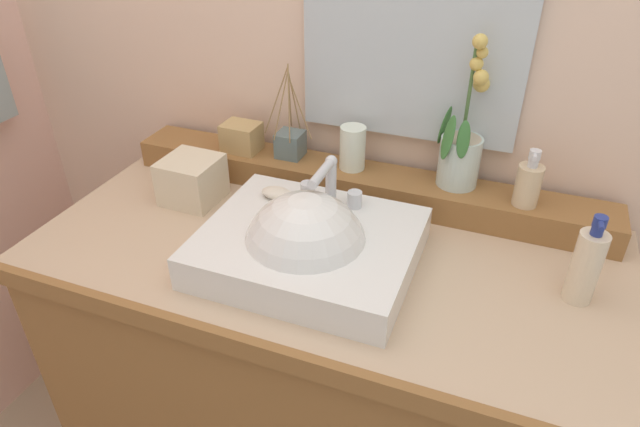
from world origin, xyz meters
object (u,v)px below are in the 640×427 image
at_px(lotion_bottle, 586,265).
at_px(soap_dispenser, 528,183).
at_px(trinket_box, 242,137).
at_px(reed_diffuser, 290,143).
at_px(tissue_box, 192,180).
at_px(sink_basin, 307,250).
at_px(soap_bar, 277,193).
at_px(potted_plant, 461,149).
at_px(tumbler_cup, 353,148).

bearing_deg(lotion_bottle, soap_dispenser, 121.39).
distance_m(trinket_box, lotion_bottle, 0.86).
xyz_separation_m(soap_dispenser, reed_diffuser, (-0.58, 0.03, -0.02)).
bearing_deg(tissue_box, sink_basin, -21.47).
height_order(sink_basin, trinket_box, sink_basin).
height_order(soap_bar, trinket_box, trinket_box).
height_order(potted_plant, tissue_box, potted_plant).
bearing_deg(potted_plant, soap_dispenser, -13.47).
xyz_separation_m(soap_dispenser, trinket_box, (-0.71, 0.02, -0.02)).
bearing_deg(soap_bar, potted_plant, 30.93).
height_order(soap_dispenser, lotion_bottle, soap_dispenser).
bearing_deg(sink_basin, reed_diffuser, 118.94).
bearing_deg(lotion_bottle, potted_plant, 139.38).
bearing_deg(tumbler_cup, lotion_bottle, -23.08).
xyz_separation_m(tumbler_cup, tissue_box, (-0.35, -0.17, -0.07)).
distance_m(sink_basin, soap_bar, 0.17).
bearing_deg(lotion_bottle, sink_basin, -170.35).
height_order(reed_diffuser, trinket_box, reed_diffuser).
bearing_deg(tissue_box, potted_plant, 16.96).
distance_m(soap_dispenser, tissue_box, 0.78).
relative_size(soap_dispenser, tissue_box, 1.01).
bearing_deg(tissue_box, tumbler_cup, 26.12).
relative_size(sink_basin, reed_diffuser, 1.79).
bearing_deg(trinket_box, tumbler_cup, 3.29).
bearing_deg(soap_bar, trinket_box, 134.13).
relative_size(soap_dispenser, tumbler_cup, 1.21).
xyz_separation_m(soap_bar, tissue_box, (-0.24, 0.03, -0.03)).
xyz_separation_m(reed_diffuser, trinket_box, (-0.13, -0.01, -0.00)).
height_order(soap_dispenser, reed_diffuser, reed_diffuser).
distance_m(potted_plant, trinket_box, 0.56).
relative_size(soap_bar, tumbler_cup, 0.65).
bearing_deg(lotion_bottle, tissue_box, 176.52).
relative_size(potted_plant, soap_dispenser, 2.67).
bearing_deg(reed_diffuser, soap_dispenser, -3.07).
bearing_deg(tissue_box, soap_dispenser, 10.98).
bearing_deg(tumbler_cup, tissue_box, -153.88).
bearing_deg(soap_dispenser, potted_plant, 166.53).
distance_m(tumbler_cup, reed_diffuser, 0.17).
bearing_deg(soap_dispenser, soap_bar, -160.84).
height_order(sink_basin, soap_bar, sink_basin).
xyz_separation_m(potted_plant, reed_diffuser, (-0.42, -0.01, -0.05)).
xyz_separation_m(potted_plant, soap_dispenser, (0.16, -0.04, -0.04)).
xyz_separation_m(potted_plant, lotion_bottle, (0.28, -0.24, -0.08)).
bearing_deg(trinket_box, reed_diffuser, 7.80).
distance_m(sink_basin, tumbler_cup, 0.33).
xyz_separation_m(tumbler_cup, lotion_bottle, (0.53, -0.23, -0.04)).
height_order(tumbler_cup, lotion_bottle, lotion_bottle).
height_order(soap_bar, lotion_bottle, lotion_bottle).
distance_m(tumbler_cup, tissue_box, 0.40).
bearing_deg(sink_basin, soap_bar, 137.03).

